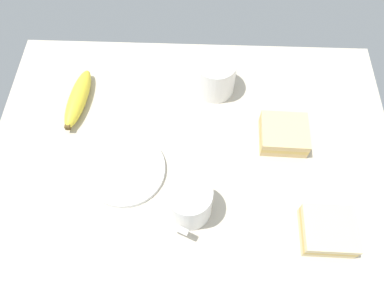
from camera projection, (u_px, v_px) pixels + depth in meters
The scene contains 7 objects.
tabletop at pixel (192, 153), 83.75cm from camera, with size 90.00×64.00×2.00cm, color #BCB29E.
plate_of_food at pixel (126, 170), 79.93cm from camera, with size 17.03×17.03×1.20cm.
coffee_mug_black at pixel (192, 202), 71.92cm from camera, with size 8.79×11.23×9.39cm.
coffee_mug_milky at pixel (215, 76), 87.23cm from camera, with size 9.35×11.73×9.23cm.
sandwich_main at pixel (284, 134), 82.40cm from camera, with size 10.48×9.48×4.40cm.
sandwich_side at pixel (328, 231), 71.77cm from camera, with size 10.20×9.21×4.40cm.
banana at pixel (78, 98), 87.41cm from camera, with size 5.73×17.00×3.98cm.
Camera 1 is at (-1.39, 39.19, 75.03)cm, focal length 34.84 mm.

